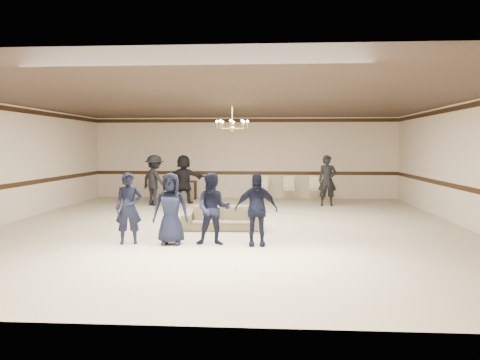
# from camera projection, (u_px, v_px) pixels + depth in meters

# --- Properties ---
(room) EXTENTS (12.01, 14.01, 3.21)m
(room) POSITION_uv_depth(u_px,v_px,m) (229.00, 165.00, 12.51)
(room) COLOR #BEAE92
(room) RESTS_ON ground
(chair_rail) EXTENTS (12.00, 0.02, 0.14)m
(chair_rail) POSITION_uv_depth(u_px,v_px,m) (245.00, 173.00, 19.50)
(chair_rail) COLOR #331F0F
(chair_rail) RESTS_ON wall_back
(crown_molding) EXTENTS (12.00, 0.02, 0.14)m
(crown_molding) POSITION_uv_depth(u_px,v_px,m) (245.00, 121.00, 19.36)
(crown_molding) COLOR #331F0F
(crown_molding) RESTS_ON wall_back
(chandelier) EXTENTS (0.94, 0.94, 0.89)m
(chandelier) POSITION_uv_depth(u_px,v_px,m) (232.00, 117.00, 13.42)
(chandelier) COLOR gold
(chandelier) RESTS_ON ceiling
(boy_a) EXTENTS (0.62, 0.48, 1.52)m
(boy_a) POSITION_uv_depth(u_px,v_px,m) (129.00, 208.00, 10.35)
(boy_a) COLOR black
(boy_a) RESTS_ON floor
(boy_b) EXTENTS (0.78, 0.54, 1.52)m
(boy_b) POSITION_uv_depth(u_px,v_px,m) (171.00, 209.00, 10.29)
(boy_b) COLOR black
(boy_b) RESTS_ON floor
(boy_c) EXTENTS (0.77, 0.61, 1.52)m
(boy_c) POSITION_uv_depth(u_px,v_px,m) (213.00, 209.00, 10.23)
(boy_c) COLOR black
(boy_c) RESTS_ON floor
(boy_d) EXTENTS (0.92, 0.44, 1.52)m
(boy_d) POSITION_uv_depth(u_px,v_px,m) (256.00, 210.00, 10.17)
(boy_d) COLOR black
(boy_d) RESTS_ON floor
(settee) EXTENTS (2.01, 0.86, 0.58)m
(settee) POSITION_uv_depth(u_px,v_px,m) (222.00, 218.00, 12.16)
(settee) COLOR #6E6549
(settee) RESTS_ON floor
(adult_left) EXTENTS (1.30, 1.20, 1.76)m
(adult_left) POSITION_uv_depth(u_px,v_px,m) (154.00, 180.00, 17.02)
(adult_left) COLOR black
(adult_left) RESTS_ON floor
(adult_mid) EXTENTS (1.66, 0.59, 1.76)m
(adult_mid) POSITION_uv_depth(u_px,v_px,m) (184.00, 179.00, 17.66)
(adult_mid) COLOR black
(adult_mid) RESTS_ON floor
(adult_right) EXTENTS (0.66, 0.45, 1.76)m
(adult_right) POSITION_uv_depth(u_px,v_px,m) (327.00, 181.00, 16.91)
(adult_right) COLOR black
(adult_right) RESTS_ON floor
(banquet_chair_left) EXTENTS (0.45, 0.45, 0.91)m
(banquet_chair_left) POSITION_uv_depth(u_px,v_px,m) (263.00, 188.00, 18.67)
(banquet_chair_left) COLOR beige
(banquet_chair_left) RESTS_ON floor
(banquet_chair_mid) EXTENTS (0.48, 0.48, 0.91)m
(banquet_chair_mid) POSITION_uv_depth(u_px,v_px,m) (289.00, 189.00, 18.60)
(banquet_chair_mid) COLOR beige
(banquet_chair_mid) RESTS_ON floor
(banquet_chair_right) EXTENTS (0.46, 0.46, 0.91)m
(banquet_chair_right) POSITION_uv_depth(u_px,v_px,m) (315.00, 189.00, 18.53)
(banquet_chair_right) COLOR beige
(banquet_chair_right) RESTS_ON floor
(console_table) EXTENTS (0.88, 0.42, 0.72)m
(console_table) POSITION_uv_depth(u_px,v_px,m) (186.00, 190.00, 19.08)
(console_table) COLOR black
(console_table) RESTS_ON floor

